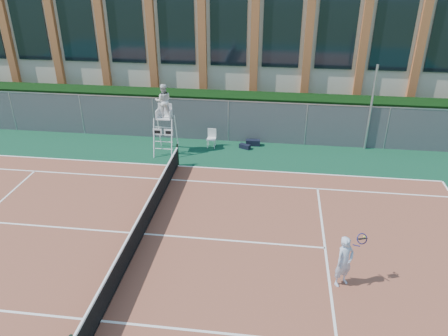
# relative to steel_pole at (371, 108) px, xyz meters

# --- Properties ---
(ground) EXTENTS (120.00, 120.00, 0.00)m
(ground) POSITION_rel_steel_pole_xyz_m (-9.04, -8.70, -2.16)
(ground) COLOR #233814
(apron) EXTENTS (36.00, 20.00, 0.01)m
(apron) POSITION_rel_steel_pole_xyz_m (-9.04, -7.70, -2.15)
(apron) COLOR #0D3D2D
(apron) RESTS_ON ground
(tennis_court) EXTENTS (23.77, 10.97, 0.02)m
(tennis_court) POSITION_rel_steel_pole_xyz_m (-9.04, -8.70, -2.14)
(tennis_court) COLOR brown
(tennis_court) RESTS_ON apron
(tennis_net) EXTENTS (0.10, 11.30, 1.10)m
(tennis_net) POSITION_rel_steel_pole_xyz_m (-9.04, -8.70, -1.62)
(tennis_net) COLOR black
(tennis_net) RESTS_ON ground
(fence) EXTENTS (40.00, 0.06, 2.20)m
(fence) POSITION_rel_steel_pole_xyz_m (-9.04, 0.10, -1.06)
(fence) COLOR #595E60
(fence) RESTS_ON ground
(hedge) EXTENTS (40.00, 1.40, 2.20)m
(hedge) POSITION_rel_steel_pole_xyz_m (-9.04, 1.30, -1.06)
(hedge) COLOR black
(hedge) RESTS_ON ground
(building) EXTENTS (45.00, 10.60, 8.22)m
(building) POSITION_rel_steel_pole_xyz_m (-9.04, 9.25, 1.99)
(building) COLOR beige
(building) RESTS_ON ground
(steel_pole) EXTENTS (0.12, 0.12, 4.31)m
(steel_pole) POSITION_rel_steel_pole_xyz_m (0.00, 0.00, 0.00)
(steel_pole) COLOR #9EA0A5
(steel_pole) RESTS_ON ground
(umpire_chair) EXTENTS (0.98, 1.51, 3.52)m
(umpire_chair) POSITION_rel_steel_pole_xyz_m (-9.96, -1.65, 0.42)
(umpire_chair) COLOR white
(umpire_chair) RESTS_ON ground
(plastic_chair) EXTENTS (0.45, 0.45, 0.94)m
(plastic_chair) POSITION_rel_steel_pole_xyz_m (-7.80, -0.74, -1.59)
(plastic_chair) COLOR silver
(plastic_chair) RESTS_ON apron
(sports_bag_near) EXTENTS (0.73, 0.31, 0.31)m
(sports_bag_near) POSITION_rel_steel_pole_xyz_m (-5.69, -0.34, -1.99)
(sports_bag_near) COLOR black
(sports_bag_near) RESTS_ON apron
(sports_bag_far) EXTENTS (0.61, 0.46, 0.22)m
(sports_bag_far) POSITION_rel_steel_pole_xyz_m (-6.08, -0.78, -2.03)
(sports_bag_far) COLOR black
(sports_bag_far) RESTS_ON apron
(tennis_player) EXTENTS (1.01, 0.78, 1.71)m
(tennis_player) POSITION_rel_steel_pole_xyz_m (-2.30, -10.43, -1.28)
(tennis_player) COLOR #B0BCD4
(tennis_player) RESTS_ON tennis_court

